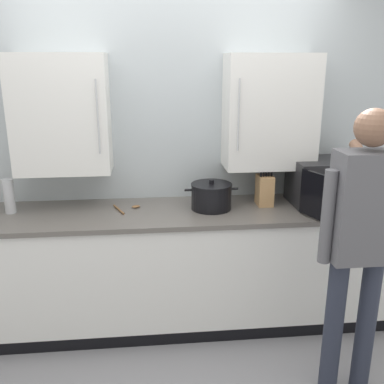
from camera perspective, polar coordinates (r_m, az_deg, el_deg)
name	(u,v)px	position (r m, az deg, el deg)	size (l,w,h in m)	color
ground_plane	(178,379)	(3.00, -1.81, -23.39)	(9.20, 9.20, 0.00)	gray
back_wall_tiled	(168,139)	(3.32, -3.24, 6.94)	(3.94, 0.44, 2.58)	#B2BCC1
counter_unit	(172,267)	(3.31, -2.71, -9.88)	(3.38, 0.67, 0.90)	white
microwave_oven	(324,182)	(3.36, 16.96, 1.22)	(0.53, 0.74, 0.34)	black
thermos_flask	(9,196)	(3.30, -22.96, -0.51)	(0.08, 0.08, 0.24)	#B7BABF
wooden_spoon	(128,208)	(3.19, -8.44, -2.08)	(0.21, 0.20, 0.02)	brown
stock_pot	(211,196)	(3.14, 2.57, -0.55)	(0.39, 0.30, 0.22)	black
knife_block	(265,190)	(3.26, 9.55, 0.28)	(0.11, 0.15, 0.30)	tan
person_figure	(360,234)	(2.57, 21.26, -5.18)	(0.44, 0.65, 1.71)	#282D3D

